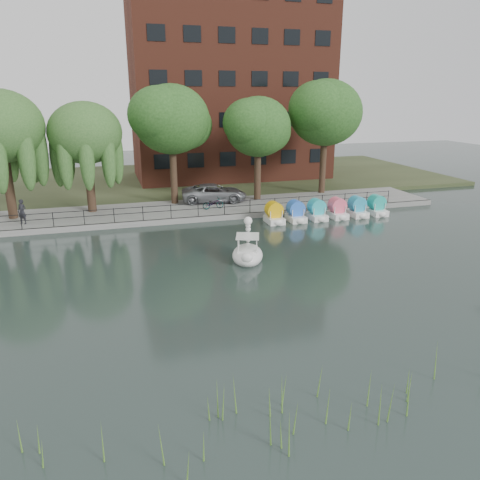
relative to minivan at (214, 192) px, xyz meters
name	(u,v)px	position (x,y,z in m)	size (l,w,h in m)	color
ground_plane	(253,291)	(-2.24, -17.52, -1.25)	(120.00, 120.00, 0.00)	#3A4A49
promenade	(191,210)	(-2.24, -1.52, -1.05)	(40.00, 6.00, 0.40)	gray
kerb	(199,219)	(-2.24, -4.47, -1.05)	(40.00, 0.25, 0.40)	gray
land_strip	(167,180)	(-2.24, 12.48, -1.07)	(60.00, 22.00, 0.36)	#47512D
railing	(198,206)	(-2.24, -4.27, -0.11)	(32.00, 0.05, 1.00)	black
apartment_building	(230,90)	(4.76, 12.45, 8.11)	(20.00, 10.07, 18.00)	#4C1E16
willow_left	(0,127)	(-15.24, -1.02, 5.62)	(5.88, 5.88, 9.01)	#473323
willow_mid	(85,133)	(-9.74, -0.52, 4.99)	(5.32, 5.32, 8.15)	#473323
broadleaf_center	(171,120)	(-3.24, 0.48, 5.81)	(6.00, 6.00, 9.25)	#473323
broadleaf_right	(258,127)	(3.76, -0.02, 5.13)	(5.40, 5.40, 8.32)	#473323
broadleaf_far	(326,113)	(10.26, 0.98, 6.14)	(6.30, 6.30, 9.71)	#473323
minivan	(214,192)	(0.00, 0.00, 0.00)	(6.14, 2.82, 1.71)	gray
bicycle	(213,203)	(-0.67, -2.39, -0.35)	(1.72, 0.60, 1.00)	gray
pedestrian	(22,210)	(-14.31, -2.96, 0.13)	(0.71, 0.48, 1.98)	black
swan_boat	(248,252)	(-1.23, -13.31, -0.75)	(2.51, 3.15, 2.32)	white
pedal_boat_row	(327,211)	(7.25, -6.19, -0.65)	(9.65, 1.70, 1.40)	white
reed_bank	(413,387)	(-0.24, -27.02, -0.65)	(24.00, 2.40, 1.20)	#669938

